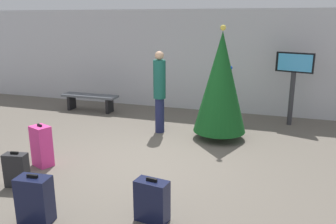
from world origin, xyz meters
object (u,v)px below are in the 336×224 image
object	(u,v)px
waiting_bench	(90,99)
suitcase_2	(42,146)
flight_info_kiosk	(294,75)
traveller_0	(160,90)
suitcase_0	(35,200)
suitcase_1	(16,170)
suitcase_3	(152,201)
holiday_tree	(221,83)

from	to	relation	value
waiting_bench	suitcase_2	bearing A→B (deg)	-72.24
flight_info_kiosk	traveller_0	world-z (taller)	traveller_0
suitcase_0	suitcase_1	distance (m)	1.23
suitcase_0	suitcase_1	bearing A→B (deg)	141.83
suitcase_3	suitcase_1	bearing A→B (deg)	174.02
holiday_tree	suitcase_0	world-z (taller)	holiday_tree
suitcase_1	suitcase_0	bearing A→B (deg)	-38.17
suitcase_1	suitcase_2	size ratio (longest dim) A/B	0.74
suitcase_1	flight_info_kiosk	bearing A→B (deg)	49.34
suitcase_0	suitcase_2	xyz separation A→B (m)	(-1.09, 1.56, 0.06)
suitcase_3	holiday_tree	bearing A→B (deg)	85.62
flight_info_kiosk	suitcase_1	distance (m)	6.53
holiday_tree	flight_info_kiosk	world-z (taller)	holiday_tree
waiting_bench	suitcase_2	distance (m)	3.90
suitcase_3	suitcase_2	bearing A→B (deg)	157.42
holiday_tree	flight_info_kiosk	xyz separation A→B (m)	(1.52, 1.61, 0.00)
flight_info_kiosk	suitcase_2	distance (m)	6.03
suitcase_1	suitcase_2	distance (m)	0.82
traveller_0	waiting_bench	bearing A→B (deg)	154.89
suitcase_1	suitcase_3	world-z (taller)	suitcase_3
traveller_0	suitcase_3	bearing A→B (deg)	-72.13
holiday_tree	waiting_bench	bearing A→B (deg)	162.93
flight_info_kiosk	suitcase_1	size ratio (longest dim) A/B	3.10
flight_info_kiosk	suitcase_1	bearing A→B (deg)	-130.66
traveller_0	suitcase_3	xyz separation A→B (m)	(1.15, -3.56, -0.74)
holiday_tree	suitcase_2	distance (m)	3.86
suitcase_1	suitcase_2	xyz separation A→B (m)	(-0.13, 0.80, 0.10)
suitcase_3	flight_info_kiosk	bearing A→B (deg)	70.80
holiday_tree	suitcase_2	xyz separation A→B (m)	(-2.81, -2.48, -0.90)
holiday_tree	suitcase_1	xyz separation A→B (m)	(-2.68, -3.29, -1.00)
holiday_tree	traveller_0	bearing A→B (deg)	179.27
suitcase_0	waiting_bench	bearing A→B (deg)	113.40
waiting_bench	traveller_0	xyz separation A→B (m)	(2.58, -1.21, 0.67)
waiting_bench	holiday_tree	bearing A→B (deg)	-17.07
traveller_0	suitcase_0	bearing A→B (deg)	-94.21
traveller_0	suitcase_2	world-z (taller)	traveller_0
traveller_0	suitcase_3	world-z (taller)	traveller_0
flight_info_kiosk	suitcase_0	world-z (taller)	flight_info_kiosk
waiting_bench	suitcase_1	size ratio (longest dim) A/B	2.84
suitcase_0	suitcase_2	distance (m)	1.91
waiting_bench	suitcase_3	world-z (taller)	suitcase_3
traveller_0	suitcase_1	size ratio (longest dim) A/B	3.25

